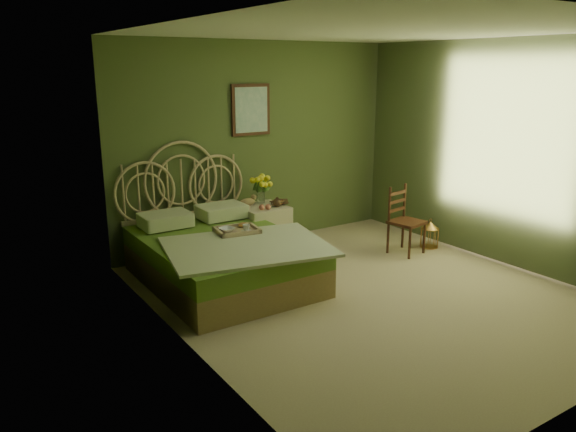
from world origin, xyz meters
TOP-DOWN VIEW (x-y plane):
  - floor at (0.00, 0.00)m, footprint 4.50×4.50m
  - ceiling at (0.00, 0.00)m, footprint 4.50×4.50m
  - wall_back at (0.00, 2.25)m, footprint 4.00×0.00m
  - wall_left at (-2.00, 0.00)m, footprint 0.00×4.50m
  - wall_right at (2.00, 0.00)m, footprint 0.00×4.50m
  - wall_art at (-0.12, 2.22)m, footprint 0.54×0.04m
  - bed at (-1.10, 1.22)m, footprint 1.81×2.29m
  - nightstand at (-0.21, 1.81)m, footprint 0.55×0.55m
  - chair at (1.27, 0.86)m, footprint 0.44×0.44m
  - birdcage at (1.70, 0.79)m, footprint 0.23×0.23m
  - book_lower at (-0.04, 1.81)m, footprint 0.16×0.22m
  - book_upper at (-0.04, 1.81)m, footprint 0.27×0.29m
  - cereal_bowl at (-1.01, 1.23)m, footprint 0.20×0.20m
  - coffee_cup at (-0.83, 1.12)m, footprint 0.10×0.10m

SIDE VIEW (x-z plane):
  - floor at x=0.00m, z-range 0.00..0.00m
  - birdcage at x=1.70m, z-range 0.00..0.34m
  - bed at x=-1.10m, z-range -0.40..1.02m
  - nightstand at x=-0.21m, z-range -0.15..0.88m
  - chair at x=1.27m, z-range 0.05..0.89m
  - cereal_bowl at x=-1.01m, z-range 0.55..0.59m
  - coffee_cup at x=-0.83m, z-range 0.55..0.62m
  - book_lower at x=-0.04m, z-range 0.60..0.62m
  - book_upper at x=-0.04m, z-range 0.62..0.64m
  - wall_back at x=0.00m, z-range -0.70..3.30m
  - wall_left at x=-2.00m, z-range -0.95..3.55m
  - wall_right at x=2.00m, z-range -0.95..3.55m
  - wall_art at x=-0.12m, z-range 1.43..2.07m
  - ceiling at x=0.00m, z-range 2.60..2.60m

